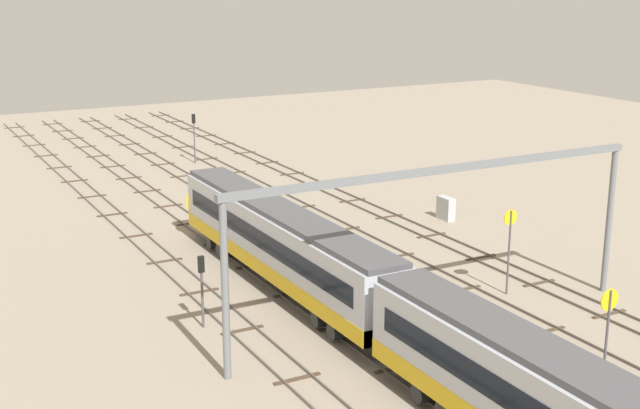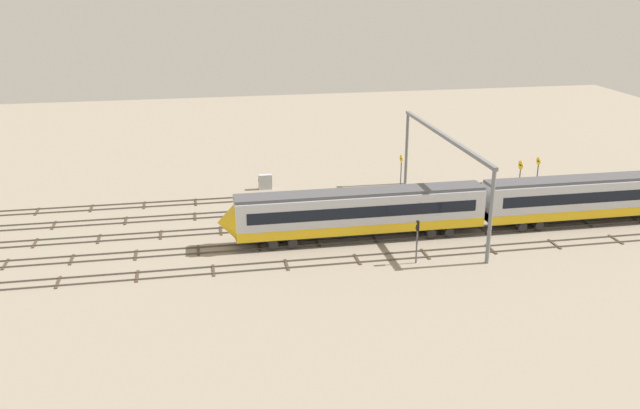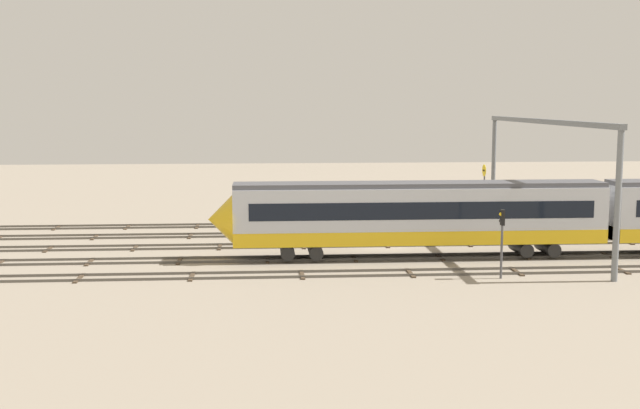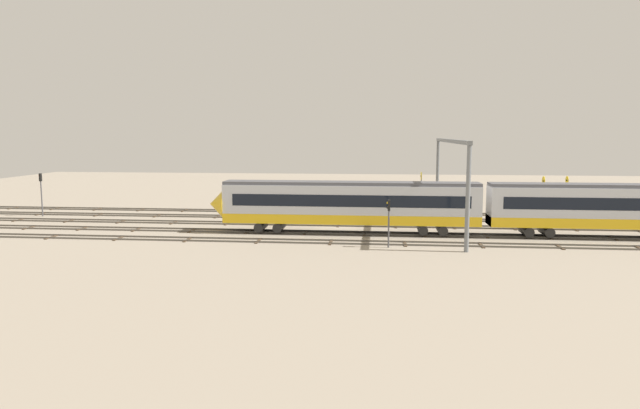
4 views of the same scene
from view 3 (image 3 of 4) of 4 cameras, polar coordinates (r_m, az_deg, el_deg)
ground_plane at (r=56.45m, az=4.77°, el=-2.93°), size 150.85×150.85×0.00m
track_near_foreground at (r=65.63m, az=3.50°, el=-1.40°), size 134.85×2.40×0.16m
track_second_near at (r=61.03m, az=4.09°, el=-2.07°), size 134.85×2.40×0.16m
track_middle at (r=56.44m, az=4.77°, el=-2.86°), size 134.85×2.40×0.16m
track_with_train at (r=51.88m, az=5.57°, el=-3.79°), size 134.85×2.40×0.16m
track_far_background at (r=47.35m, az=6.52°, el=-4.89°), size 134.85×2.40×0.16m
overhead_gantry at (r=58.28m, az=15.80°, el=4.06°), size 0.40×24.73×8.90m
speed_sign_near_foreground at (r=64.16m, az=11.72°, el=1.23°), size 0.14×0.93×5.17m
signal_light_trackside_departure at (r=46.48m, az=12.96°, el=-2.02°), size 0.31×0.32×4.01m
relay_cabinet at (r=68.44m, az=-1.72°, el=-0.33°), size 1.60×0.69×1.77m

